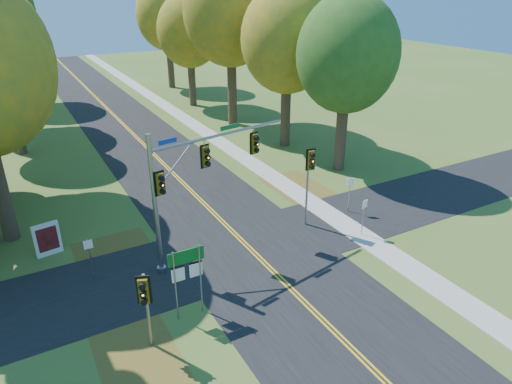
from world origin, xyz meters
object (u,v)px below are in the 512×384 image
traffic_mast (190,177)px  info_kiosk (47,239)px  route_sign_cluster (187,269)px  east_signal_pole (310,168)px

traffic_mast → info_kiosk: (-6.58, 4.13, -3.70)m
route_sign_cluster → info_kiosk: route_sign_cluster is taller
traffic_mast → east_signal_pole: size_ratio=1.61×
east_signal_pole → route_sign_cluster: size_ratio=1.45×
traffic_mast → route_sign_cluster: size_ratio=2.32×
route_sign_cluster → info_kiosk: size_ratio=1.83×
east_signal_pole → info_kiosk: 14.54m
info_kiosk → east_signal_pole: bearing=-25.6°
route_sign_cluster → east_signal_pole: bearing=24.8°
traffic_mast → route_sign_cluster: bearing=-125.6°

